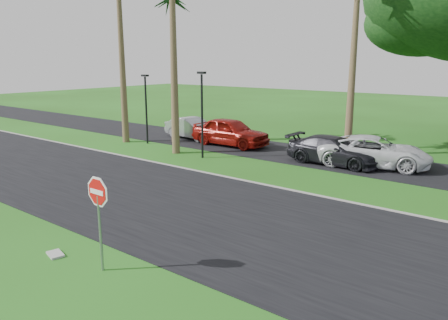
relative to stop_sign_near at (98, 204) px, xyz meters
name	(u,v)px	position (x,y,z in m)	size (l,w,h in m)	color
ground	(172,230)	(-0.50, 3.00, -1.77)	(120.00, 120.00, 0.00)	#214A12
road	(212,213)	(-0.50, 5.00, -1.76)	(120.00, 8.00, 0.02)	black
parking_strip	(336,160)	(-0.50, 15.50, -1.76)	(120.00, 5.00, 0.02)	black
curb	(272,186)	(-0.50, 9.05, -1.74)	(120.00, 0.12, 0.06)	gray
stop_sign_near	(98,204)	(0.00, 0.00, 0.00)	(1.05, 0.07, 2.62)	gray
palm_left_mid	(172,2)	(-11.00, 14.00, 6.90)	(5.00, 5.00, 10.00)	brown
streetlight_left	(146,104)	(-12.00, 12.50, 0.72)	(0.45, 0.25, 4.34)	black
streetlight_right	(202,109)	(-6.50, 11.50, 0.88)	(0.45, 0.25, 4.64)	black
car_silver	(192,128)	(-10.83, 15.52, -1.07)	(1.49, 4.27, 1.41)	#A0A3A7
car_red	(230,132)	(-7.37, 15.17, -0.92)	(2.03, 5.04, 1.72)	maroon
car_dark	(334,151)	(-0.21, 14.47, -1.07)	(1.97, 4.86, 1.41)	black
car_minivan	(374,152)	(1.60, 15.23, -1.02)	(2.51, 5.45, 1.51)	silver
utility_slab	(55,254)	(-1.75, -0.27, -1.74)	(0.55, 0.35, 0.06)	#9A9992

